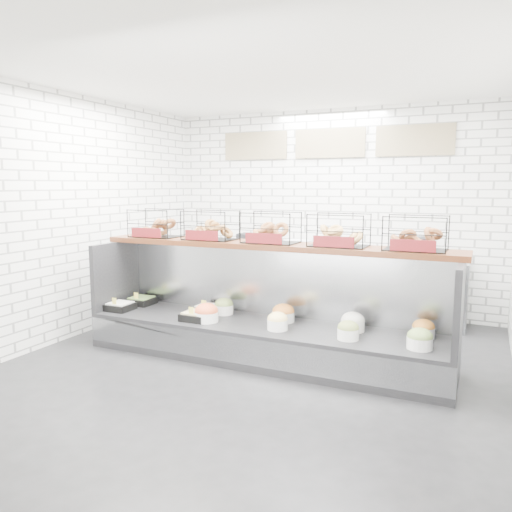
% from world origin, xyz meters
% --- Properties ---
extents(ground, '(5.50, 5.50, 0.00)m').
position_xyz_m(ground, '(0.00, 0.00, 0.00)').
color(ground, black).
rests_on(ground, ground).
extents(room_shell, '(5.02, 5.51, 3.01)m').
position_xyz_m(room_shell, '(0.00, 0.60, 2.06)').
color(room_shell, white).
rests_on(room_shell, ground).
extents(display_case, '(4.00, 0.90, 1.20)m').
position_xyz_m(display_case, '(0.01, 0.35, 0.33)').
color(display_case, black).
rests_on(display_case, ground).
extents(bagel_shelf, '(4.10, 0.50, 0.40)m').
position_xyz_m(bagel_shelf, '(-0.00, 0.52, 1.38)').
color(bagel_shelf, '#3B1A0C').
rests_on(bagel_shelf, display_case).
extents(prep_counter, '(4.00, 0.60, 1.20)m').
position_xyz_m(prep_counter, '(-0.00, 2.43, 0.47)').
color(prep_counter, '#93969B').
rests_on(prep_counter, ground).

